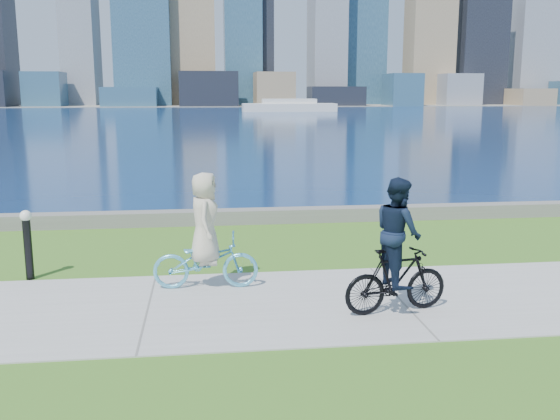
{
  "coord_description": "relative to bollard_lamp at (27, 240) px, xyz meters",
  "views": [
    {
      "loc": [
        0.91,
        -9.32,
        3.34
      ],
      "look_at": [
        2.33,
        2.18,
        1.1
      ],
      "focal_mm": 40.0,
      "sensor_mm": 36.0,
      "label": 1
    }
  ],
  "objects": [
    {
      "name": "cyclist_man",
      "position": [
        5.97,
        -2.48,
        0.17
      ],
      "size": [
        0.76,
        1.72,
        2.06
      ],
      "rotation": [
        0.0,
        0.0,
        1.75
      ],
      "color": "black",
      "rests_on": "ground"
    },
    {
      "name": "seawall",
      "position": [
        2.22,
        4.31,
        -0.55
      ],
      "size": [
        90.0,
        0.5,
        0.35
      ],
      "primitive_type": "cube",
      "color": "slate",
      "rests_on": "ground"
    },
    {
      "name": "cyclist_woman",
      "position": [
        3.13,
        -0.93,
        0.03
      ],
      "size": [
        0.7,
        1.8,
        1.98
      ],
      "rotation": [
        0.0,
        0.0,
        1.53
      ],
      "color": "#5EC1E4",
      "rests_on": "ground"
    },
    {
      "name": "city_skyline",
      "position": [
        2.78,
        127.39,
        21.25
      ],
      "size": [
        178.07,
        23.21,
        76.0
      ],
      "color": "navy",
      "rests_on": "ground"
    },
    {
      "name": "ground",
      "position": [
        2.22,
        -1.89,
        -0.72
      ],
      "size": [
        320.0,
        320.0,
        0.0
      ],
      "primitive_type": "plane",
      "color": "#38681B",
      "rests_on": "ground"
    },
    {
      "name": "ferry_far",
      "position": [
        16.56,
        86.05,
        0.09
      ],
      "size": [
        14.46,
        4.13,
        1.96
      ],
      "color": "silver",
      "rests_on": "ground"
    },
    {
      "name": "far_shore",
      "position": [
        2.22,
        128.11,
        -0.66
      ],
      "size": [
        320.0,
        30.0,
        0.12
      ],
      "primitive_type": "cube",
      "color": "gray",
      "rests_on": "ground"
    },
    {
      "name": "bollard_lamp",
      "position": [
        0.0,
        0.0,
        0.0
      ],
      "size": [
        0.2,
        0.2,
        1.26
      ],
      "color": "black",
      "rests_on": "ground"
    },
    {
      "name": "concrete_path",
      "position": [
        2.22,
        -1.89,
        -0.71
      ],
      "size": [
        80.0,
        3.5,
        0.02
      ],
      "primitive_type": "cube",
      "color": "#A5A49F",
      "rests_on": "ground"
    },
    {
      "name": "bay_water",
      "position": [
        2.22,
        70.11,
        -0.72
      ],
      "size": [
        320.0,
        131.0,
        0.01
      ],
      "primitive_type": "cube",
      "color": "navy",
      "rests_on": "ground"
    }
  ]
}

